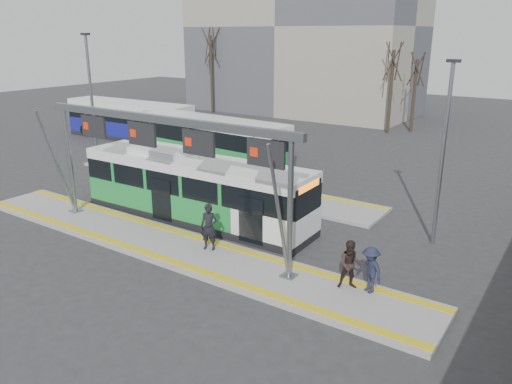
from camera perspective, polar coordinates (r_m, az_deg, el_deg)
ground at (r=20.92m, az=-9.83°, el=-6.24°), size 120.00×120.00×0.00m
platform_main at (r=20.89m, az=-9.84°, el=-6.05°), size 22.00×3.00×0.15m
platform_second at (r=29.00m, az=-4.62°, el=0.99°), size 20.00×3.00×0.15m
tactile_main at (r=20.85m, az=-9.85°, el=-5.84°), size 22.00×2.65×0.02m
tactile_second at (r=29.84m, az=-3.24°, el=1.68°), size 20.00×0.35×0.02m
gantry at (r=20.00m, az=-10.69°, el=5.58°), size 13.00×1.68×5.20m
apartment_block at (r=56.68m, az=5.56°, el=18.49°), size 24.50×12.50×18.40m
hero_bus at (r=23.34m, az=-7.05°, el=0.34°), size 11.82×2.81×3.23m
bg_bus_green at (r=33.62m, az=-5.72°, el=5.84°), size 12.44×3.38×3.08m
bg_bus_blue at (r=42.58m, az=-14.28°, el=7.90°), size 11.84×3.03×3.07m
passenger_a at (r=19.80m, az=-5.40°, el=-4.00°), size 0.80×0.66×1.90m
passenger_b at (r=17.16m, az=10.78°, el=-8.16°), size 1.05×0.99×1.71m
passenger_c at (r=17.07m, az=12.92°, el=-8.65°), size 1.19×1.01×1.60m
tree_left at (r=44.74m, az=15.39°, el=14.12°), size 1.40×1.40×7.97m
tree_mid at (r=46.17m, az=17.86°, el=13.16°), size 1.40×1.40×7.08m
tree_far at (r=55.30m, az=-5.19°, el=16.23°), size 1.40×1.40×9.23m
lamp_west at (r=29.31m, az=-18.17°, el=9.11°), size 0.50×0.25×8.40m
lamp_east at (r=21.07m, az=20.60°, el=4.46°), size 0.50×0.25×7.47m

